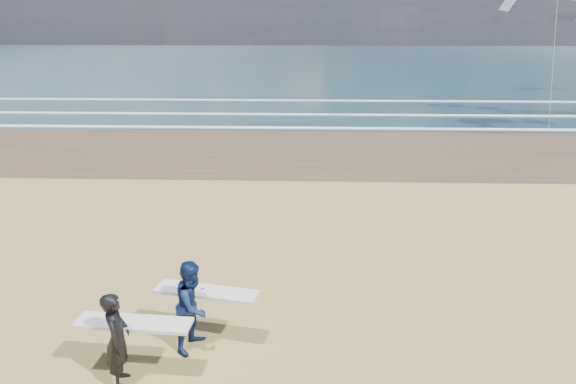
{
  "coord_description": "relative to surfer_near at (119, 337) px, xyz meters",
  "views": [
    {
      "loc": [
        3.87,
        -8.58,
        6.54
      ],
      "look_at": [
        3.33,
        6.0,
        1.56
      ],
      "focal_mm": 32.0,
      "sensor_mm": 36.0,
      "label": 1
    }
  ],
  "objects": [
    {
      "name": "kite_1",
      "position": [
        19.26,
        27.01,
        4.6
      ],
      "size": [
        6.29,
        4.79,
        9.72
      ],
      "color": "slate",
      "rests_on": "ground"
    },
    {
      "name": "surfer_near",
      "position": [
        0.0,
        0.0,
        0.0
      ],
      "size": [
        2.23,
        1.07,
        1.89
      ],
      "color": "black",
      "rests_on": "ground"
    },
    {
      "name": "surfer_far",
      "position": [
        1.15,
        1.17,
        0.02
      ],
      "size": [
        2.26,
        1.39,
        1.94
      ],
      "color": "#0D1D49",
      "rests_on": "ground"
    },
    {
      "name": "ocean",
      "position": [
        19.53,
        72.64,
        -0.95
      ],
      "size": [
        220.0,
        100.0,
        0.02
      ],
      "primitive_type": "cube",
      "color": "#1B353B",
      "rests_on": "ground"
    },
    {
      "name": "foam_breakers",
      "position": [
        19.53,
        28.74,
        -0.91
      ],
      "size": [
        220.0,
        11.7,
        0.05
      ],
      "color": "white",
      "rests_on": "ground"
    }
  ]
}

